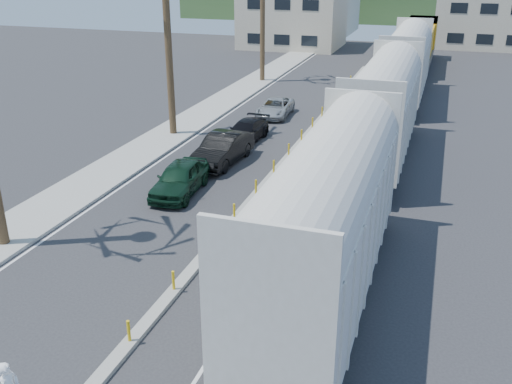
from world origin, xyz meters
TOP-DOWN VIEW (x-y plane):
  - sidewalk at (-8.50, 25.00)m, footprint 3.00×90.00m
  - rails at (5.00, 28.00)m, footprint 1.56×100.00m
  - median at (0.00, 19.96)m, footprint 0.45×60.00m
  - lane_markings at (-2.15, 25.00)m, footprint 9.42×90.00m
  - freight_train at (5.00, 26.78)m, footprint 3.00×60.94m
  - buildings at (-6.41, 71.66)m, footprint 38.00×27.00m
  - car_lead at (-3.63, 13.20)m, footprint 2.56×4.90m
  - car_second at (-3.26, 17.94)m, footprint 2.45×5.33m
  - car_third at (-3.39, 22.24)m, footprint 2.44×4.70m
  - car_rear at (-3.37, 28.61)m, footprint 2.48×4.71m

SIDE VIEW (x-z plane):
  - lane_markings at x=-2.15m, z-range 0.00..0.01m
  - rails at x=5.00m, z-range 0.00..0.06m
  - sidewalk at x=-8.50m, z-range 0.00..0.15m
  - median at x=0.00m, z-range -0.34..0.51m
  - car_rear at x=-3.37m, z-range 0.00..1.26m
  - car_third at x=-3.39m, z-range 0.00..1.29m
  - car_lead at x=-3.63m, z-range 0.00..1.57m
  - car_second at x=-3.26m, z-range 0.00..1.68m
  - freight_train at x=5.00m, z-range -0.02..5.83m
  - buildings at x=-6.41m, z-range -0.64..9.36m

